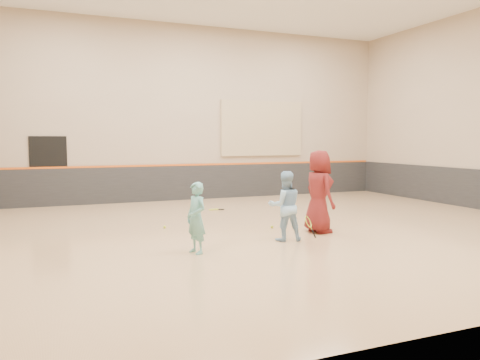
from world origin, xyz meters
name	(u,v)px	position (x,y,z in m)	size (l,w,h in m)	color
room	(260,196)	(0.00, 0.00, 0.81)	(15.04, 12.04, 6.22)	tan
wainscot_back	(189,183)	(0.00, 5.97, 0.60)	(14.90, 0.04, 1.20)	#232326
accent_stripe	(189,165)	(0.00, 5.96, 1.22)	(14.90, 0.03, 0.06)	#D85914
acoustic_panel	(262,128)	(2.80, 5.95, 2.50)	(3.20, 0.08, 2.00)	tan
doorway	(49,172)	(-4.50, 5.98, 1.10)	(1.10, 0.05, 2.20)	black
girl	(196,218)	(-1.98, -1.54, 0.66)	(0.48, 0.32, 1.32)	#68B4AF
instructor	(285,206)	(0.04, -1.18, 0.73)	(0.71, 0.55, 1.45)	#92BEE2
young_man	(319,191)	(1.15, -0.69, 0.93)	(0.91, 0.59, 1.86)	maroon
held_racket	(308,222)	(0.41, -1.50, 0.42)	(0.29, 0.29, 0.55)	#A7B828
spare_racket	(214,208)	(0.04, 3.38, 0.05)	(0.70, 0.70, 0.10)	gold
ball_under_racket	(272,227)	(0.38, 0.12, 0.03)	(0.07, 0.07, 0.07)	#B6C62E
ball_in_hand	(330,178)	(1.35, -0.82, 1.24)	(0.07, 0.07, 0.07)	yellow
ball_beside_spare	(165,227)	(-1.98, 1.06, 0.03)	(0.07, 0.07, 0.07)	#C6E134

